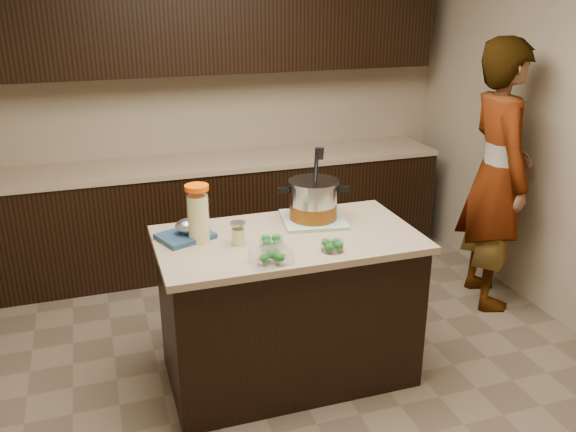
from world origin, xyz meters
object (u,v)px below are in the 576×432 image
Objects in this scene: stock_pot at (313,202)px; lemonade_pitcher at (198,216)px; person at (497,176)px; island at (288,307)px.

stock_pot is 0.70m from lemonade_pitcher.
person is at bearing 25.35° from stock_pot.
island is at bearing -126.37° from stock_pot.
person reaches higher than stock_pot.
lemonade_pitcher is at bearing 169.45° from island.
lemonade_pitcher is at bearing -158.50° from stock_pot.
person is (1.70, 0.46, 0.50)m from island.
lemonade_pitcher is (-0.70, -0.08, 0.03)m from stock_pot.
island is at bearing 119.01° from person.
island is 0.77m from lemonade_pitcher.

